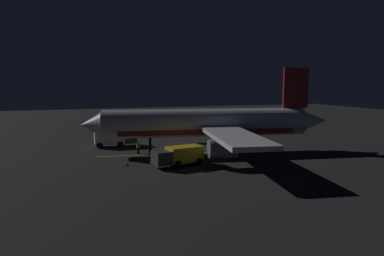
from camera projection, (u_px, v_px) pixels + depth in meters
ground_plane at (206, 154)px, 47.06m from camera, size 180.00×180.00×0.20m
apron_guide_stripe at (176, 154)px, 46.40m from camera, size 3.63×20.99×0.01m
airliner at (210, 124)px, 46.64m from camera, size 33.50×34.02×11.58m
baggage_truck at (113, 138)px, 51.55m from camera, size 2.31×6.09×2.52m
catering_truck at (179, 156)px, 39.36m from camera, size 3.22×6.04×2.23m
ground_crew_worker at (138, 147)px, 46.16m from camera, size 0.40×0.40×1.74m
traffic_cone_near_left at (126, 163)px, 39.83m from camera, size 0.50×0.50×0.55m
traffic_cone_near_right at (151, 150)px, 48.07m from camera, size 0.50×0.50×0.55m
traffic_cone_under_wing at (161, 163)px, 40.09m from camera, size 0.50×0.50×0.55m
traffic_cone_far at (151, 150)px, 47.76m from camera, size 0.50×0.50×0.55m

